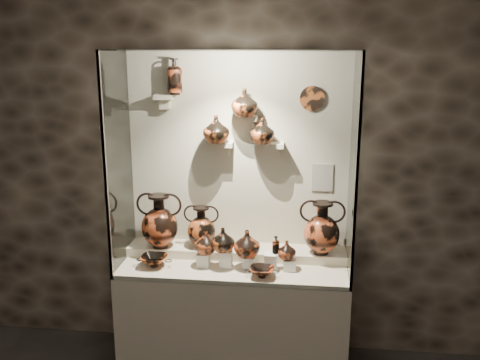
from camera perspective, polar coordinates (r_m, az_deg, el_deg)
name	(u,v)px	position (r m, az deg, el deg)	size (l,w,h in m)	color
wall_back	(238,155)	(4.12, -0.16, 2.65)	(5.00, 0.02, 3.20)	black
plinth	(234,316)	(4.24, -0.67, -14.34)	(1.70, 0.60, 0.80)	beige
front_tier	(234,266)	(4.06, -0.69, -9.20)	(1.68, 0.58, 0.03)	beige
rear_tier	(236,253)	(4.21, -0.39, -7.81)	(1.70, 0.25, 0.10)	beige
back_panel	(238,155)	(4.12, -0.17, 2.64)	(1.70, 0.03, 1.60)	beige
glass_front	(228,174)	(3.53, -1.32, 0.62)	(1.70, 0.01, 1.60)	white
glass_left	(119,162)	(4.01, -12.82, 1.94)	(0.01, 0.60, 1.60)	white
glass_right	(354,167)	(3.80, 12.03, 1.32)	(0.01, 0.60, 1.60)	white
glass_top	(233,50)	(3.72, -0.76, 13.73)	(1.70, 0.60, 0.01)	white
frame_post_left	(105,171)	(3.74, -14.18, 0.97)	(0.02, 0.02, 1.60)	gray
frame_post_right	(357,178)	(3.52, 12.36, 0.26)	(0.02, 0.02, 1.60)	gray
pedestal_a	(203,260)	(4.02, -3.93, -8.47)	(0.09, 0.09, 0.10)	white
pedestal_b	(226,259)	(3.99, -1.50, -8.40)	(0.09, 0.09, 0.13)	white
pedestal_c	(249,262)	(3.98, 0.96, -8.77)	(0.09, 0.09, 0.09)	white
pedestal_d	(271,261)	(3.96, 3.29, -8.66)	(0.09, 0.09, 0.12)	white
pedestal_e	(290,265)	(3.96, 5.33, -8.99)	(0.09, 0.09, 0.08)	white
bracket_ul	(164,97)	(4.08, -8.09, 8.78)	(0.14, 0.12, 0.04)	beige
bracket_ca	(224,144)	(4.04, -1.71, 3.84)	(0.14, 0.12, 0.04)	beige
bracket_cb	(251,118)	(3.98, 1.14, 6.61)	(0.10, 0.12, 0.04)	beige
bracket_cc	(274,145)	(4.00, 3.69, 3.72)	(0.14, 0.12, 0.04)	beige
amphora_left	(160,221)	(4.17, -8.57, -4.33)	(0.34, 0.34, 0.42)	#AD4421
amphora_mid	(201,227)	(4.15, -4.14, -4.99)	(0.26, 0.26, 0.33)	#AC491E
amphora_right	(322,228)	(4.05, 8.73, -5.06)	(0.32, 0.32, 0.40)	#AD4421
jug_a	(206,242)	(3.97, -3.67, -6.66)	(0.17, 0.17, 0.17)	#AD4421
jug_b	(223,240)	(3.92, -1.83, -6.38)	(0.17, 0.17, 0.18)	#AC491E
jug_c	(247,244)	(3.92, 0.74, -6.79)	(0.19, 0.19, 0.20)	#AD4421
jug_e	(287,250)	(3.93, 5.01, -7.44)	(0.13, 0.13, 0.14)	#AD4421
lekythos_small	(276,244)	(3.92, 3.85, -6.79)	(0.06, 0.06, 0.15)	#AC491E
kylix_left	(154,260)	(4.05, -9.15, -8.42)	(0.26, 0.22, 0.10)	#AC491E
kylix_right	(262,271)	(3.84, 2.37, -9.68)	(0.23, 0.19, 0.09)	#AD4421
lekythos_tall	(175,74)	(4.03, -6.99, 11.16)	(0.12, 0.12, 0.30)	#AD4421
ovoid_vase_a	(216,129)	(3.98, -2.56, 5.43)	(0.20, 0.20, 0.21)	#AC491E
ovoid_vase_b	(245,103)	(3.93, 0.49, 8.25)	(0.20, 0.20, 0.20)	#AC491E
ovoid_vase_c	(262,131)	(3.95, 2.37, 5.26)	(0.18, 0.18, 0.19)	#AC491E
wall_plate	(312,98)	(4.00, 7.72, 8.61)	(0.18, 0.18, 0.02)	#9D4A1E
info_placard	(322,178)	(4.11, 8.78, 0.27)	(0.16, 0.01, 0.21)	beige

